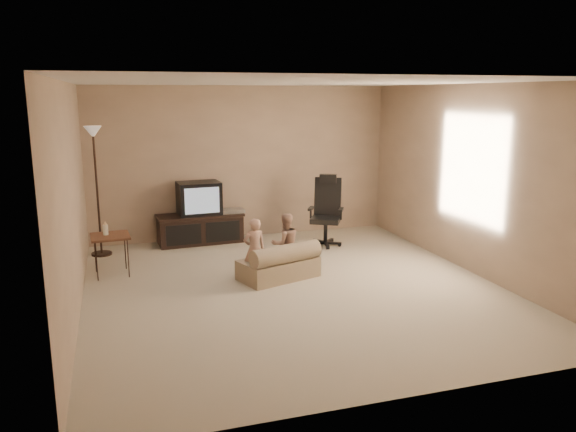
{
  "coord_description": "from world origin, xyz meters",
  "views": [
    {
      "loc": [
        -2.05,
        -6.34,
        2.37
      ],
      "look_at": [
        0.12,
        0.6,
        0.78
      ],
      "focal_mm": 35.0,
      "sensor_mm": 36.0,
      "label": 1
    }
  ],
  "objects_px": {
    "tv_stand": "(200,218)",
    "toddler_right": "(285,244)",
    "child_sofa": "(280,264)",
    "toddler_left": "(254,249)",
    "side_table": "(110,236)",
    "floor_lamp": "(95,162)",
    "office_chair": "(326,220)"
  },
  "relations": [
    {
      "from": "office_chair",
      "to": "floor_lamp",
      "type": "bearing_deg",
      "value": -158.44
    },
    {
      "from": "floor_lamp",
      "to": "toddler_right",
      "type": "distance_m",
      "value": 3.07
    },
    {
      "from": "office_chair",
      "to": "side_table",
      "type": "bearing_deg",
      "value": -140.91
    },
    {
      "from": "toddler_left",
      "to": "side_table",
      "type": "bearing_deg",
      "value": -29.2
    },
    {
      "from": "floor_lamp",
      "to": "child_sofa",
      "type": "distance_m",
      "value": 3.16
    },
    {
      "from": "floor_lamp",
      "to": "child_sofa",
      "type": "relative_size",
      "value": 1.71
    },
    {
      "from": "floor_lamp",
      "to": "child_sofa",
      "type": "bearing_deg",
      "value": -39.88
    },
    {
      "from": "toddler_right",
      "to": "tv_stand",
      "type": "bearing_deg",
      "value": -69.42
    },
    {
      "from": "side_table",
      "to": "child_sofa",
      "type": "relative_size",
      "value": 0.66
    },
    {
      "from": "tv_stand",
      "to": "toddler_right",
      "type": "xyz_separation_m",
      "value": [
        0.85,
        -1.92,
        -0.0
      ]
    },
    {
      "from": "tv_stand",
      "to": "floor_lamp",
      "type": "bearing_deg",
      "value": -173.91
    },
    {
      "from": "toddler_right",
      "to": "floor_lamp",
      "type": "bearing_deg",
      "value": -38.21
    },
    {
      "from": "child_sofa",
      "to": "toddler_left",
      "type": "bearing_deg",
      "value": 148.64
    },
    {
      "from": "tv_stand",
      "to": "child_sofa",
      "type": "distance_m",
      "value": 2.26
    },
    {
      "from": "floor_lamp",
      "to": "child_sofa",
      "type": "height_order",
      "value": "floor_lamp"
    },
    {
      "from": "child_sofa",
      "to": "toddler_right",
      "type": "xyz_separation_m",
      "value": [
        0.13,
        0.21,
        0.21
      ]
    },
    {
      "from": "child_sofa",
      "to": "toddler_left",
      "type": "distance_m",
      "value": 0.4
    },
    {
      "from": "floor_lamp",
      "to": "toddler_left",
      "type": "height_order",
      "value": "floor_lamp"
    },
    {
      "from": "side_table",
      "to": "toddler_right",
      "type": "bearing_deg",
      "value": -15.85
    },
    {
      "from": "side_table",
      "to": "child_sofa",
      "type": "bearing_deg",
      "value": -21.87
    },
    {
      "from": "tv_stand",
      "to": "child_sofa",
      "type": "relative_size",
      "value": 1.27
    },
    {
      "from": "tv_stand",
      "to": "toddler_left",
      "type": "xyz_separation_m",
      "value": [
        0.39,
        -2.06,
        -0.01
      ]
    },
    {
      "from": "toddler_left",
      "to": "toddler_right",
      "type": "height_order",
      "value": "toddler_right"
    },
    {
      "from": "floor_lamp",
      "to": "toddler_right",
      "type": "height_order",
      "value": "floor_lamp"
    },
    {
      "from": "tv_stand",
      "to": "floor_lamp",
      "type": "relative_size",
      "value": 0.74
    },
    {
      "from": "tv_stand",
      "to": "floor_lamp",
      "type": "height_order",
      "value": "floor_lamp"
    },
    {
      "from": "office_chair",
      "to": "toddler_left",
      "type": "bearing_deg",
      "value": -109.23
    },
    {
      "from": "tv_stand",
      "to": "side_table",
      "type": "distance_m",
      "value": 1.9
    },
    {
      "from": "side_table",
      "to": "child_sofa",
      "type": "height_order",
      "value": "side_table"
    },
    {
      "from": "office_chair",
      "to": "side_table",
      "type": "relative_size",
      "value": 1.52
    },
    {
      "from": "child_sofa",
      "to": "toddler_left",
      "type": "relative_size",
      "value": 1.37
    },
    {
      "from": "side_table",
      "to": "floor_lamp",
      "type": "bearing_deg",
      "value": 97.99
    }
  ]
}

